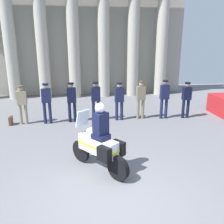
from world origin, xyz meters
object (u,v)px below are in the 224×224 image
Objects in this scene: officer_in_row_3 at (96,98)px; officer_in_row_6 at (164,96)px; officer_in_row_1 at (46,100)px; officer_in_row_0 at (22,102)px; motorcycle_with_rider at (100,143)px; officer_in_row_2 at (72,99)px; briefcase_on_ground at (11,121)px; officer_in_row_5 at (141,97)px; officer_in_row_7 at (187,97)px; officer_in_row_4 at (119,98)px.

officer_in_row_3 is 0.98× the size of officer_in_row_6.
officer_in_row_1 is 1.00× the size of officer_in_row_3.
officer_in_row_6 is (6.09, 0.00, 0.06)m from officer_in_row_0.
officer_in_row_0 is 5.12m from motorcycle_with_rider.
officer_in_row_2 is at bearing -28.04° from motorcycle_with_rider.
officer_in_row_0 is 0.99m from officer_in_row_1.
officer_in_row_3 is 3.04m from officer_in_row_6.
officer_in_row_6 is 5.33m from motorcycle_with_rider.
officer_in_row_6 is 4.83× the size of briefcase_on_ground.
officer_in_row_7 is at bearing 172.35° from officer_in_row_5.
officer_in_row_3 is at bearing -7.65° from officer_in_row_4.
officer_in_row_2 is (1.03, 0.07, -0.00)m from officer_in_row_1.
officer_in_row_7 is (4.05, -0.17, -0.04)m from officer_in_row_3.
officer_in_row_3 is 1.04× the size of officer_in_row_7.
officer_in_row_4 is at bearing 176.99° from officer_in_row_2.
officer_in_row_3 is at bearing 2.49° from briefcase_on_ground.
officer_in_row_0 is at bearing -3.87° from officer_in_row_7.
officer_in_row_2 reaches higher than officer_in_row_5.
officer_in_row_5 is (3.02, 0.08, -0.00)m from officer_in_row_2.
officer_in_row_2 reaches higher than officer_in_row_1.
officer_in_row_5 is at bearing 178.56° from officer_in_row_1.
briefcase_on_ground is (-0.52, -0.04, -0.79)m from officer_in_row_0.
officer_in_row_1 is at bearing -3.53° from officer_in_row_7.
officer_in_row_1 is 4.06m from officer_in_row_5.
officer_in_row_0 is 0.96× the size of officer_in_row_1.
officer_in_row_7 reaches higher than briefcase_on_ground.
motorcycle_with_rider is (-0.18, -4.35, -0.21)m from officer_in_row_3.
officer_in_row_5 is (4.05, 0.14, -0.01)m from officer_in_row_1.
officer_in_row_6 reaches higher than officer_in_row_3.
officer_in_row_5 is 4.73× the size of briefcase_on_ground.
officer_in_row_1 reaches higher than officer_in_row_4.
motorcycle_with_rider is at bearing 49.34° from officer_in_row_6.
officer_in_row_0 is 4.07m from officer_in_row_4.
officer_in_row_6 is at bearing 176.26° from officer_in_row_2.
officer_in_row_5 reaches higher than officer_in_row_4.
officer_in_row_4 is at bearing 1.00° from briefcase_on_ground.
officer_in_row_7 is at bearing 176.47° from officer_in_row_1.
officer_in_row_6 reaches higher than officer_in_row_7.
officer_in_row_5 reaches higher than officer_in_row_0.
motorcycle_with_rider is at bearing 110.74° from officer_in_row_1.
briefcase_on_ground is (-5.57, -0.14, -0.83)m from officer_in_row_5.
officer_in_row_6 is (4.07, -0.02, 0.02)m from officer_in_row_2.
officer_in_row_4 is 1.02× the size of officer_in_row_7.
officer_in_row_6 is 0.92× the size of motorcycle_with_rider.
officer_in_row_6 is 1.06× the size of officer_in_row_7.
briefcase_on_ground is at bearing -3.05° from officer_in_row_6.
motorcycle_with_rider reaches higher than officer_in_row_2.
officer_in_row_4 is 4.44m from motorcycle_with_rider.
officer_in_row_0 is 0.96× the size of officer_in_row_2.
motorcycle_with_rider is (-4.22, -4.18, -0.17)m from officer_in_row_7.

